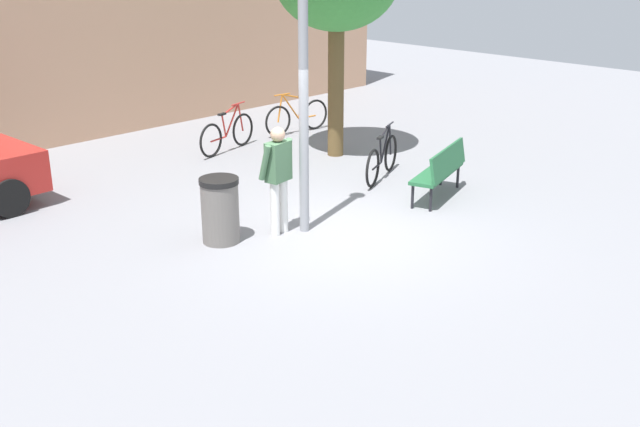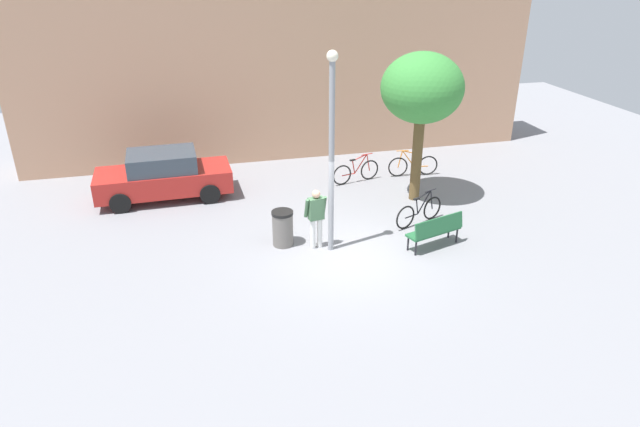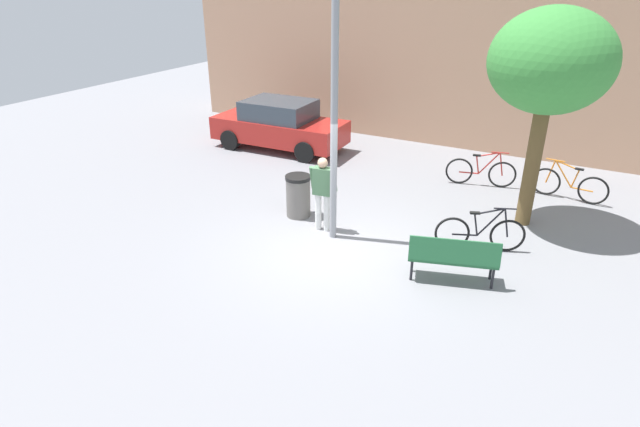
{
  "view_description": "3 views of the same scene",
  "coord_description": "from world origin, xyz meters",
  "views": [
    {
      "loc": [
        -7.96,
        -7.41,
        4.29
      ],
      "look_at": [
        -0.89,
        -0.48,
        0.67
      ],
      "focal_mm": 42.52,
      "sensor_mm": 36.0,
      "label": 1
    },
    {
      "loc": [
        -3.78,
        -12.31,
        7.2
      ],
      "look_at": [
        -0.56,
        0.58,
        1.02
      ],
      "focal_mm": 31.42,
      "sensor_mm": 36.0,
      "label": 2
    },
    {
      "loc": [
        4.21,
        -8.52,
        5.24
      ],
      "look_at": [
        -0.18,
        -0.37,
        0.9
      ],
      "focal_mm": 29.36,
      "sensor_mm": 36.0,
      "label": 3
    }
  ],
  "objects": [
    {
      "name": "person_by_lamppost",
      "position": [
        -0.66,
        0.63,
        0.97
      ],
      "size": [
        0.62,
        0.35,
        1.67
      ],
      "color": "white",
      "rests_on": "ground_plane"
    },
    {
      "name": "plaza_tree",
      "position": [
        3.19,
        3.08,
        3.54
      ],
      "size": [
        2.48,
        2.48,
        4.64
      ],
      "color": "brown",
      "rests_on": "ground_plane"
    },
    {
      "name": "lamppost",
      "position": [
        -0.3,
        0.44,
        2.92
      ],
      "size": [
        0.28,
        0.28,
        5.2
      ],
      "color": "gray",
      "rests_on": "ground_plane"
    },
    {
      "name": "parked_car_red",
      "position": [
        -4.59,
        5.09,
        0.77
      ],
      "size": [
        4.24,
        1.91,
        1.55
      ],
      "color": "#AD231E",
      "rests_on": "ground_plane"
    },
    {
      "name": "bicycle_orange",
      "position": [
        3.94,
        5.02,
        0.38
      ],
      "size": [
        1.81,
        0.23,
        0.97
      ],
      "color": "black",
      "rests_on": "ground_plane"
    },
    {
      "name": "building_facade",
      "position": [
        0.0,
        8.83,
        3.08
      ],
      "size": [
        19.16,
        2.0,
        6.16
      ],
      "primitive_type": "cube",
      "color": "tan",
      "rests_on": "ground_plane"
    },
    {
      "name": "ground_plane",
      "position": [
        0.0,
        0.0,
        0.0
      ],
      "size": [
        36.0,
        36.0,
        0.0
      ],
      "primitive_type": "plane",
      "color": "gray"
    },
    {
      "name": "bicycle_red",
      "position": [
        1.8,
        4.92,
        0.38
      ],
      "size": [
        1.77,
        0.47,
        0.97
      ],
      "color": "black",
      "rests_on": "ground_plane"
    },
    {
      "name": "park_bench",
      "position": [
        2.43,
        -0.15,
        0.55
      ],
      "size": [
        1.67,
        0.92,
        0.92
      ],
      "color": "#236038",
      "rests_on": "ground_plane"
    },
    {
      "name": "trash_bin",
      "position": [
        -1.49,
        1.0,
        0.5
      ],
      "size": [
        0.59,
        0.59,
        0.99
      ],
      "color": "#66605B",
      "rests_on": "ground_plane"
    },
    {
      "name": "bicycle_black",
      "position": [
        2.6,
        1.32,
        0.38
      ],
      "size": [
        1.69,
        0.74,
        0.97
      ],
      "color": "black",
      "rests_on": "ground_plane"
    }
  ]
}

